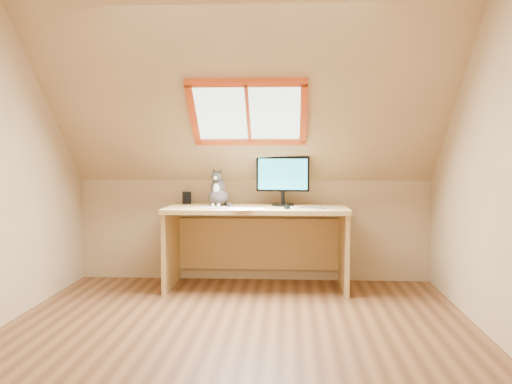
{
  "coord_description": "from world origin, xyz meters",
  "views": [
    {
      "loc": [
        0.36,
        -3.92,
        1.28
      ],
      "look_at": [
        0.07,
        1.0,
        0.94
      ],
      "focal_mm": 40.0,
      "sensor_mm": 36.0,
      "label": 1
    }
  ],
  "objects": [
    {
      "name": "papers",
      "position": [
        -0.08,
        1.12,
        0.77
      ],
      "size": [
        0.35,
        0.3,
        0.01
      ],
      "color": "white",
      "rests_on": "desk"
    },
    {
      "name": "desk_speaker",
      "position": [
        -0.65,
        1.63,
        0.83
      ],
      "size": [
        0.1,
        0.1,
        0.12
      ],
      "primitive_type": "cube",
      "rotation": [
        0.0,
        0.0,
        0.23
      ],
      "color": "black",
      "rests_on": "desk"
    },
    {
      "name": "room_shell",
      "position": [
        0.0,
        -0.09,
        1.43
      ],
      "size": [
        3.52,
        3.52,
        2.41
      ],
      "color": "tan",
      "rests_on": "ground"
    },
    {
      "name": "cables",
      "position": [
        0.5,
        1.26,
        0.78
      ],
      "size": [
        0.51,
        0.26,
        0.01
      ],
      "color": "silver",
      "rests_on": "desk"
    },
    {
      "name": "graphics_tablet",
      "position": [
        -0.31,
        1.19,
        0.78
      ],
      "size": [
        0.29,
        0.23,
        0.01
      ],
      "primitive_type": "cube",
      "rotation": [
        0.0,
        0.0,
        -0.21
      ],
      "color": "#B2B2B7",
      "rests_on": "desk"
    },
    {
      "name": "cat",
      "position": [
        -0.32,
        1.45,
        0.9
      ],
      "size": [
        0.22,
        0.26,
        0.36
      ],
      "color": "#423E3A",
      "rests_on": "desk"
    },
    {
      "name": "mouse",
      "position": [
        0.34,
        1.16,
        0.79
      ],
      "size": [
        0.07,
        0.11,
        0.03
      ],
      "primitive_type": "ellipsoid",
      "rotation": [
        0.0,
        0.0,
        -0.15
      ],
      "color": "black",
      "rests_on": "desk"
    },
    {
      "name": "ground",
      "position": [
        0.0,
        0.0,
        0.0
      ],
      "size": [
        3.5,
        3.5,
        0.0
      ],
      "primitive_type": "plane",
      "color": "brown",
      "rests_on": "ground"
    },
    {
      "name": "monitor",
      "position": [
        0.3,
        1.5,
        1.04
      ],
      "size": [
        0.51,
        0.21,
        0.47
      ],
      "color": "black",
      "rests_on": "desk"
    },
    {
      "name": "desk",
      "position": [
        0.06,
        1.45,
        0.54
      ],
      "size": [
        1.69,
        0.74,
        0.77
      ],
      "color": "tan",
      "rests_on": "ground"
    }
  ]
}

